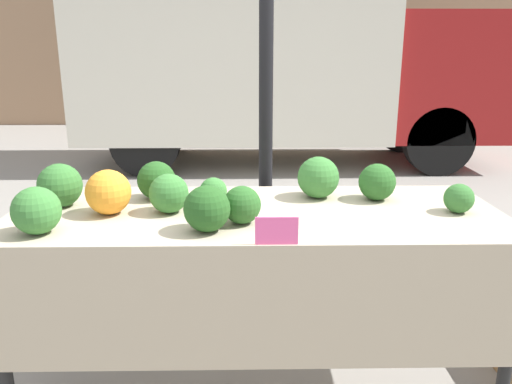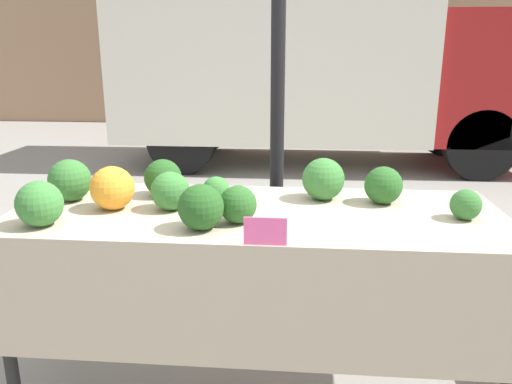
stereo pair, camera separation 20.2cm
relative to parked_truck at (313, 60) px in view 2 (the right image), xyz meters
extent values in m
plane|color=gray|center=(-0.32, -4.67, -1.34)|extent=(40.00, 40.00, 0.00)
cylinder|color=black|center=(-0.26, -4.12, -0.08)|extent=(0.07, 0.07, 2.53)
cube|color=silver|center=(-0.53, 0.00, 0.09)|extent=(3.79, 1.83, 2.12)
cube|color=maroon|center=(2.08, 0.00, -0.21)|extent=(1.43, 1.68, 1.53)
cylinder|color=black|center=(1.94, -0.73, -0.93)|extent=(0.82, 0.22, 0.82)
cylinder|color=black|center=(1.94, 0.73, -0.93)|extent=(0.82, 0.22, 0.82)
cylinder|color=black|center=(-1.57, -0.73, -0.93)|extent=(0.82, 0.22, 0.82)
cylinder|color=black|center=(-1.57, 0.73, -0.93)|extent=(0.82, 0.22, 0.82)
cube|color=tan|center=(-0.32, -4.67, -0.54)|extent=(2.00, 0.76, 0.03)
cube|color=tan|center=(-0.32, -5.05, -0.78)|extent=(2.00, 0.01, 0.45)
cylinder|color=black|center=(-1.26, -4.99, -0.95)|extent=(0.05, 0.05, 0.79)
cylinder|color=black|center=(0.62, -4.99, -0.95)|extent=(0.05, 0.05, 0.79)
cylinder|color=black|center=(-1.26, -4.35, -0.95)|extent=(0.05, 0.05, 0.79)
cylinder|color=black|center=(0.62, -4.35, -0.95)|extent=(0.05, 0.05, 0.79)
sphere|color=orange|center=(-0.91, -4.70, -0.43)|extent=(0.18, 0.18, 0.18)
cone|color=#93B238|center=(-1.19, -4.42, -0.46)|extent=(0.15, 0.15, 0.12)
sphere|color=#387533|center=(-0.67, -4.69, -0.44)|extent=(0.16, 0.16, 0.16)
sphere|color=#336B2D|center=(-1.14, -4.60, -0.43)|extent=(0.18, 0.18, 0.18)
sphere|color=#285B23|center=(0.21, -4.52, -0.44)|extent=(0.16, 0.16, 0.16)
sphere|color=#387533|center=(-0.50, -4.58, -0.46)|extent=(0.12, 0.12, 0.12)
sphere|color=#387533|center=(-0.04, -4.48, -0.43)|extent=(0.18, 0.18, 0.18)
sphere|color=#285B23|center=(-0.38, -4.82, -0.45)|extent=(0.14, 0.14, 0.14)
sphere|color=#336B2D|center=(0.50, -4.71, -0.46)|extent=(0.12, 0.12, 0.12)
sphere|color=#23511E|center=(-0.50, -4.91, -0.44)|extent=(0.17, 0.17, 0.17)
sphere|color=#23511E|center=(-0.75, -4.49, -0.44)|extent=(0.17, 0.17, 0.17)
sphere|color=#387533|center=(-1.10, -4.92, -0.44)|extent=(0.17, 0.17, 0.17)
cube|color=#F45B9E|center=(-0.26, -5.04, -0.47)|extent=(0.15, 0.01, 0.10)
camera|label=1|loc=(-0.35, -6.61, 0.11)|focal=35.00mm
camera|label=2|loc=(-0.15, -6.61, 0.11)|focal=35.00mm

